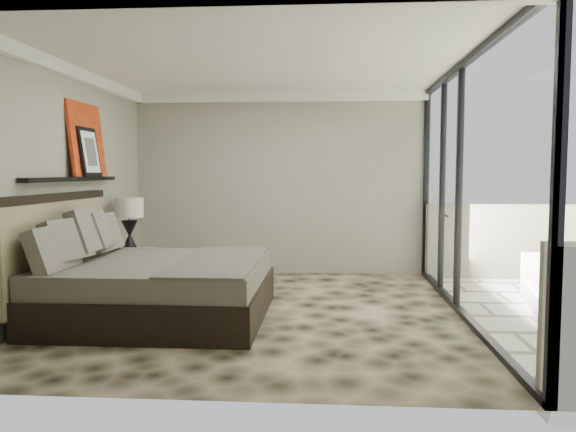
# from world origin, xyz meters

# --- Properties ---
(floor) EXTENTS (5.00, 5.00, 0.00)m
(floor) POSITION_xyz_m (0.00, 0.00, 0.00)
(floor) COLOR black
(floor) RESTS_ON ground
(ceiling) EXTENTS (4.50, 5.00, 0.02)m
(ceiling) POSITION_xyz_m (0.00, 0.00, 2.79)
(ceiling) COLOR silver
(ceiling) RESTS_ON back_wall
(back_wall) EXTENTS (4.50, 0.02, 2.80)m
(back_wall) POSITION_xyz_m (0.00, 2.49, 1.40)
(back_wall) COLOR gray
(back_wall) RESTS_ON floor
(left_wall) EXTENTS (0.02, 5.00, 2.80)m
(left_wall) POSITION_xyz_m (-2.24, 0.00, 1.40)
(left_wall) COLOR gray
(left_wall) RESTS_ON floor
(glass_wall) EXTENTS (0.08, 5.00, 2.80)m
(glass_wall) POSITION_xyz_m (2.25, 0.00, 1.40)
(glass_wall) COLOR white
(glass_wall) RESTS_ON floor
(picture_ledge) EXTENTS (0.12, 2.20, 0.05)m
(picture_ledge) POSITION_xyz_m (-2.18, 0.10, 1.50)
(picture_ledge) COLOR black
(picture_ledge) RESTS_ON left_wall
(bed) EXTENTS (2.32, 2.24, 1.29)m
(bed) POSITION_xyz_m (-1.16, -0.31, 0.37)
(bed) COLOR black
(bed) RESTS_ON floor
(nightstand) EXTENTS (0.60, 0.60, 0.50)m
(nightstand) POSITION_xyz_m (-1.91, 1.26, 0.25)
(nightstand) COLOR black
(nightstand) RESTS_ON floor
(table_lamp) EXTENTS (0.39, 0.39, 0.71)m
(table_lamp) POSITION_xyz_m (-1.95, 1.23, 0.98)
(table_lamp) COLOR black
(table_lamp) RESTS_ON nightstand
(abstract_canvas) EXTENTS (0.13, 0.90, 0.90)m
(abstract_canvas) POSITION_xyz_m (-2.19, 0.50, 1.97)
(abstract_canvas) COLOR #A3260D
(abstract_canvas) RESTS_ON picture_ledge
(framed_print) EXTENTS (0.11, 0.50, 0.60)m
(framed_print) POSITION_xyz_m (-2.14, 0.44, 1.82)
(framed_print) COLOR black
(framed_print) RESTS_ON picture_ledge
(lounger) EXTENTS (0.98, 1.57, 0.57)m
(lounger) POSITION_xyz_m (3.45, 0.29, 0.18)
(lounger) COLOR white
(lounger) RESTS_ON terrace_slab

